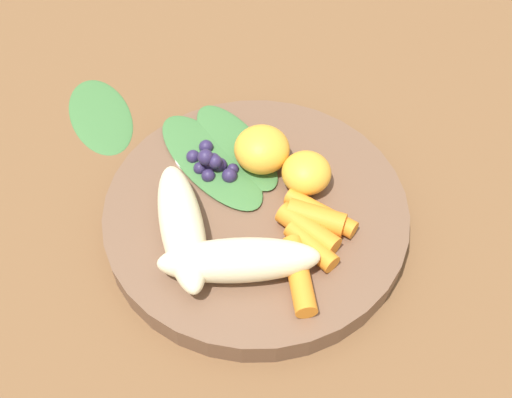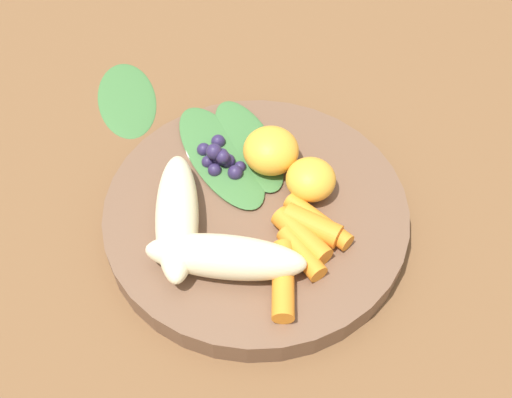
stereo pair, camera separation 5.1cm
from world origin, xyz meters
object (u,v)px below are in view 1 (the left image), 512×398
bowl (256,215)px  kale_leaf_stray (100,114)px  banana_peeled_right (179,222)px  banana_peeled_left (239,260)px  orange_segment_near (262,149)px

bowl → kale_leaf_stray: (-0.07, 0.19, -0.01)m
banana_peeled_right → banana_peeled_left: bearing=40.2°
orange_segment_near → kale_leaf_stray: bearing=123.6°
bowl → banana_peeled_right: bearing=176.0°
banana_peeled_left → kale_leaf_stray: size_ratio=1.10×
bowl → orange_segment_near: bearing=54.9°
bowl → banana_peeled_left: bearing=-130.4°
bowl → banana_peeled_right: size_ratio=2.07×
orange_segment_near → kale_leaf_stray: 0.18m
bowl → banana_peeled_left: (-0.04, -0.05, 0.03)m
bowl → kale_leaf_stray: size_ratio=2.28×
banana_peeled_left → banana_peeled_right: (-0.02, 0.05, 0.00)m
banana_peeled_right → orange_segment_near: 0.10m
banana_peeled_left → banana_peeled_right: same height
orange_segment_near → kale_leaf_stray: orange_segment_near is taller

